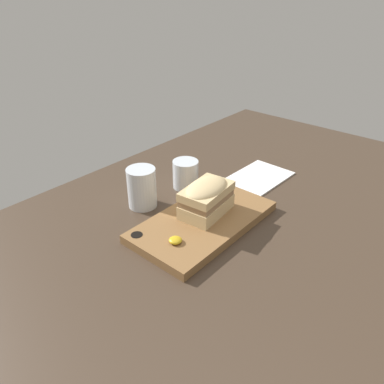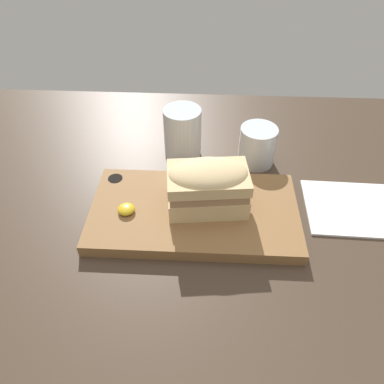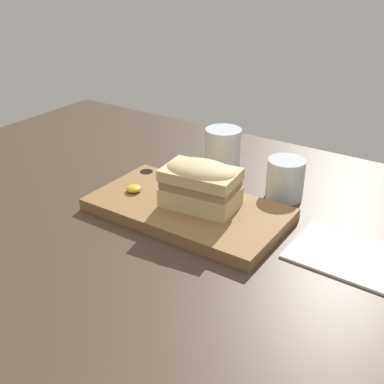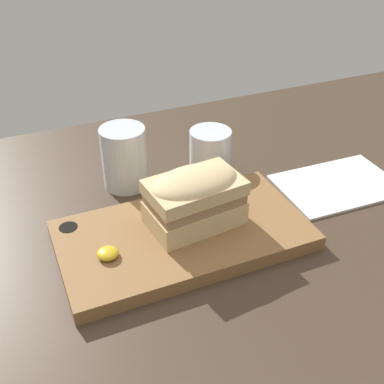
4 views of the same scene
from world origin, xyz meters
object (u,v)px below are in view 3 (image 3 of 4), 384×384
(wine_glass, at_px, (285,181))
(serving_board, at_px, (187,209))
(napkin, at_px, (356,257))
(water_glass, at_px, (223,156))
(sandwich, at_px, (201,183))

(wine_glass, bearing_deg, serving_board, -126.25)
(serving_board, xyz_separation_m, napkin, (0.31, 0.03, -0.01))
(serving_board, xyz_separation_m, water_glass, (-0.03, 0.18, 0.04))
(serving_board, distance_m, sandwich, 0.06)
(wine_glass, bearing_deg, napkin, -35.57)
(water_glass, relative_size, napkin, 0.52)
(sandwich, bearing_deg, serving_board, -158.59)
(serving_board, distance_m, water_glass, 0.19)
(serving_board, distance_m, wine_glass, 0.21)
(serving_board, height_order, water_glass, water_glass)
(water_glass, distance_m, wine_glass, 0.16)
(sandwich, height_order, napkin, sandwich)
(water_glass, xyz_separation_m, wine_glass, (0.15, -0.02, -0.01))
(sandwich, relative_size, napkin, 0.69)
(water_glass, bearing_deg, serving_board, -80.06)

